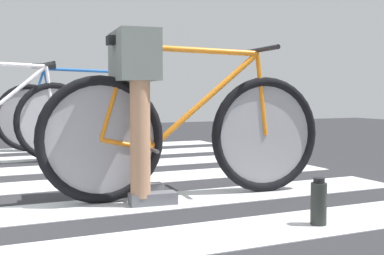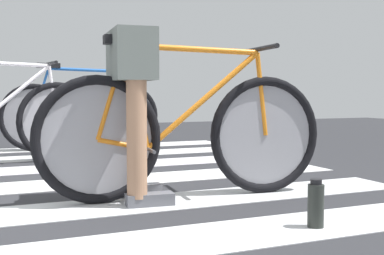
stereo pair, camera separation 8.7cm
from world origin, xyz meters
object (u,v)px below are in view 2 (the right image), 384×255
bicycle_1_of_4 (185,133)px  water_bottle (316,205)px  bicycle_4_of_4 (82,114)px  cyclist_1_of_4 (132,91)px

bicycle_1_of_4 → water_bottle: bearing=-65.1°
bicycle_1_of_4 → bicycle_4_of_4: same height
bicycle_1_of_4 → cyclist_1_of_4: bearing=180.0°
bicycle_4_of_4 → water_bottle: (0.35, -3.69, -0.28)m
bicycle_4_of_4 → bicycle_1_of_4: bearing=-87.9°
bicycle_1_of_4 → water_bottle: bicycle_1_of_4 is taller
bicycle_1_of_4 → bicycle_4_of_4: size_ratio=1.00×
bicycle_4_of_4 → water_bottle: 3.72m
cyclist_1_of_4 → water_bottle: (0.61, -0.87, -0.52)m
bicycle_4_of_4 → cyclist_1_of_4: bearing=-94.1°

